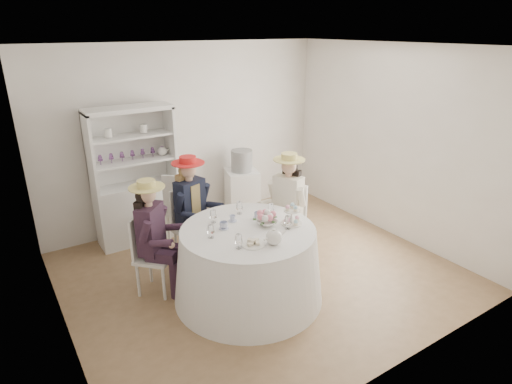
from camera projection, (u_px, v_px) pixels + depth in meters
ground at (260, 272)px, 5.38m from camera, size 4.50×4.50×0.00m
ceiling at (261, 46)px, 4.40m from camera, size 4.50×4.50×0.00m
wall_back at (188, 135)px, 6.46m from camera, size 4.50×0.00×4.50m
wall_front at (403, 238)px, 3.33m from camera, size 4.50×0.00×4.50m
wall_left at (48, 214)px, 3.75m from camera, size 0.00×4.50×4.50m
wall_right at (393, 143)px, 6.04m from camera, size 0.00×4.50×4.50m
tea_table at (248, 263)px, 4.76m from camera, size 1.67×1.67×0.85m
hutch at (137, 195)px, 6.00m from camera, size 1.25×0.73×1.92m
side_table at (242, 193)px, 6.90m from camera, size 0.60×0.60×0.75m
hatbox at (242, 161)px, 6.70m from camera, size 0.41×0.41×0.34m
guest_left at (153, 231)px, 4.73m from camera, size 0.58×0.58×1.37m
guest_mid at (192, 204)px, 5.35m from camera, size 0.54×0.58×1.43m
guest_right at (287, 200)px, 5.50m from camera, size 0.59×0.54×1.42m
spare_chair at (182, 207)px, 5.85m from camera, size 0.62×0.62×1.07m
teacup_a at (224, 226)px, 4.60m from camera, size 0.11×0.11×0.07m
teacup_b at (233, 219)px, 4.78m from camera, size 0.07×0.07×0.06m
teacup_c at (257, 215)px, 4.87m from camera, size 0.09×0.09×0.06m
flower_bowl at (267, 223)px, 4.68m from camera, size 0.23×0.23×0.05m
flower_arrangement at (266, 216)px, 4.70m from camera, size 0.20×0.20×0.07m
table_teapot at (274, 237)px, 4.27m from camera, size 0.23×0.16×0.17m
sandwich_plate at (253, 243)px, 4.27m from camera, size 0.24×0.24×0.05m
cupcake_stand at (291, 217)px, 4.71m from camera, size 0.24×0.24×0.22m
stemware_set at (248, 223)px, 4.58m from camera, size 0.91×0.91×0.15m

